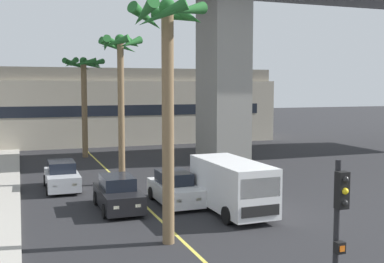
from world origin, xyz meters
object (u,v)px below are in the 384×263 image
at_px(car_queue_front, 175,189).
at_px(palm_tree_mid_median, 120,69).
at_px(car_queue_third, 118,194).
at_px(palm_tree_far_median, 168,62).
at_px(delivery_van, 232,185).
at_px(traffic_light_median_near, 339,232).
at_px(palm_tree_near_median, 84,79).
at_px(car_queue_second, 62,176).

relative_size(car_queue_front, palm_tree_mid_median, 0.48).
xyz_separation_m(car_queue_third, palm_tree_far_median, (0.80, -5.40, 5.82)).
height_order(car_queue_third, delivery_van, delivery_van).
height_order(traffic_light_median_near, palm_tree_near_median, palm_tree_near_median).
xyz_separation_m(palm_tree_mid_median, palm_tree_far_median, (-0.54, -11.04, -0.15)).
xyz_separation_m(car_queue_third, delivery_van, (4.69, -2.37, 0.57)).
xyz_separation_m(car_queue_front, palm_tree_mid_median, (-1.48, 5.45, 5.97)).
xyz_separation_m(car_queue_second, palm_tree_near_median, (2.83, 11.92, 5.52)).
height_order(car_queue_third, palm_tree_mid_median, palm_tree_mid_median).
bearing_deg(traffic_light_median_near, car_queue_front, 86.30).
xyz_separation_m(car_queue_front, car_queue_third, (-2.81, -0.20, 0.00)).
xyz_separation_m(car_queue_second, delivery_van, (6.76, -7.78, 0.57)).
xyz_separation_m(car_queue_second, traffic_light_median_near, (3.98, -19.09, 1.99)).
relative_size(car_queue_front, palm_tree_near_median, 0.51).
relative_size(car_queue_front, car_queue_second, 1.00).
bearing_deg(traffic_light_median_near, delivery_van, 76.21).
bearing_deg(traffic_light_median_near, palm_tree_near_median, 92.12).
xyz_separation_m(car_queue_third, traffic_light_median_near, (1.92, -13.69, 1.99)).
distance_m(car_queue_front, palm_tree_near_median, 18.11).
relative_size(car_queue_third, traffic_light_median_near, 0.98).
bearing_deg(palm_tree_far_median, car_queue_front, 70.16).
relative_size(car_queue_second, car_queue_third, 1.00).
bearing_deg(car_queue_front, palm_tree_near_median, 96.82).
bearing_deg(car_queue_front, car_queue_second, 133.13).
xyz_separation_m(car_queue_front, delivery_van, (1.88, -2.57, 0.57)).
height_order(car_queue_second, palm_tree_mid_median, palm_tree_mid_median).
relative_size(car_queue_third, palm_tree_mid_median, 0.48).
xyz_separation_m(car_queue_front, car_queue_second, (-4.88, 5.21, 0.00)).
distance_m(car_queue_front, palm_tree_far_median, 8.32).
bearing_deg(palm_tree_near_median, car_queue_front, -83.18).
distance_m(traffic_light_median_near, palm_tree_mid_median, 19.74).
bearing_deg(palm_tree_far_median, car_queue_second, 104.82).
relative_size(palm_tree_near_median, palm_tree_far_median, 0.91).
bearing_deg(car_queue_second, palm_tree_mid_median, 4.02).
bearing_deg(palm_tree_far_median, palm_tree_near_median, 90.07).
height_order(car_queue_second, car_queue_third, same).
bearing_deg(car_queue_second, palm_tree_near_median, 76.65).
relative_size(car_queue_third, delivery_van, 0.77).
relative_size(car_queue_second, palm_tree_near_median, 0.51).
height_order(car_queue_front, palm_tree_mid_median, palm_tree_mid_median).
relative_size(car_queue_third, palm_tree_near_median, 0.51).
relative_size(delivery_van, palm_tree_mid_median, 0.61).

